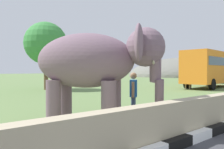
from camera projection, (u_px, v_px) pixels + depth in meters
The scene contains 8 objects.
barrier_parapet at pixel (169, 123), 5.08m from camera, with size 28.00×0.36×1.00m, color tan.
elephant at pixel (96, 62), 6.73m from camera, with size 3.75×3.90×3.00m.
person_handler at pixel (133, 93), 7.54m from camera, with size 0.56×0.52×1.66m.
bus_orange at pixel (210, 67), 21.53m from camera, with size 8.39×3.47×3.50m.
bus_red at pixel (224, 68), 31.17m from camera, with size 8.64×4.79×3.50m.
cow_near at pixel (188, 79), 20.16m from camera, with size 1.88×1.20×1.23m.
tree_distant at pixel (46, 43), 19.16m from camera, with size 3.73×3.73×5.96m.
hill_east at pixel (188, 76), 63.58m from camera, with size 38.19×30.55×10.74m.
Camera 1 is at (-2.20, 1.07, 1.74)m, focal length 34.93 mm.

